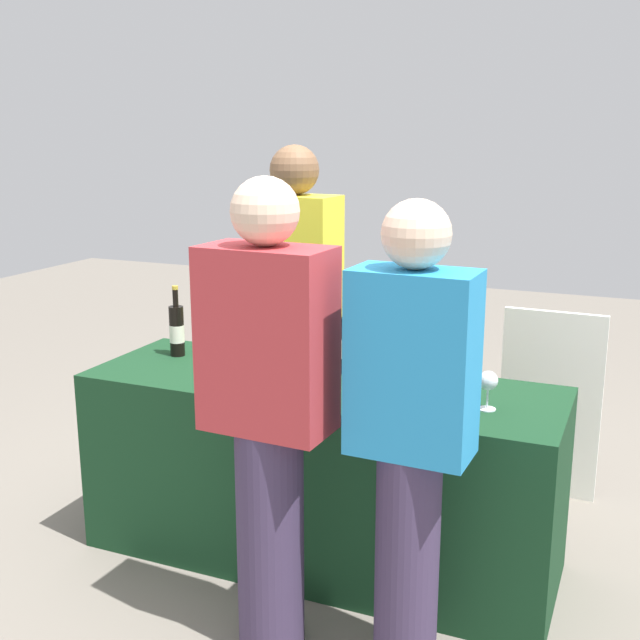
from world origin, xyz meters
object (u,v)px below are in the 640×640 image
server_pouring (296,311)px  guest_1 (411,430)px  wine_bottle_1 (271,336)px  wine_bottle_2 (350,344)px  menu_board (550,404)px  wine_glass_1 (263,367)px  wine_bottle_0 (177,330)px  wine_glass_0 (253,356)px  wine_bottle_5 (451,358)px  wine_bottle_4 (410,354)px  wine_glass_2 (320,370)px  guest_0 (268,408)px  wine_bottle_3 (377,353)px  wine_glass_3 (488,382)px

server_pouring → guest_1: size_ratio=1.08×
wine_bottle_1 → wine_bottle_2: wine_bottle_2 is taller
wine_bottle_2 → menu_board: size_ratio=0.37×
wine_glass_1 → server_pouring: server_pouring is taller
menu_board → wine_bottle_0: bearing=-147.9°
menu_board → wine_glass_0: bearing=-133.9°
wine_bottle_1 → menu_board: (1.08, 0.81, -0.42)m
wine_bottle_2 → wine_glass_0: (-0.34, -0.20, -0.03)m
wine_bottle_2 → wine_bottle_5: (0.41, 0.01, -0.01)m
wine_bottle_0 → wine_glass_1: size_ratio=2.44×
wine_bottle_4 → wine_bottle_0: bearing=-177.1°
wine_glass_2 → guest_0: size_ratio=0.08×
wine_glass_0 → wine_glass_2: bearing=-15.7°
wine_bottle_5 → guest_0: size_ratio=0.18×
wine_glass_2 → guest_1: 0.62m
wine_glass_2 → guest_0: bearing=-88.6°
wine_bottle_3 → wine_glass_2: (-0.15, -0.22, -0.02)m
wine_glass_1 → guest_0: size_ratio=0.08×
wine_bottle_0 → guest_1: bearing=-26.9°
wine_bottle_3 → guest_0: size_ratio=0.20×
wine_glass_2 → menu_board: size_ratio=0.15×
server_pouring → guest_0: size_ratio=1.04×
server_pouring → wine_bottle_3: bearing=145.7°
wine_bottle_0 → wine_glass_3: bearing=-6.6°
wine_bottle_3 → menu_board: size_ratio=0.36×
wine_bottle_0 → wine_glass_2: 0.82m
wine_bottle_1 → wine_glass_2: (0.36, -0.31, -0.02)m
wine_bottle_4 → wine_glass_0: bearing=-161.3°
wine_bottle_4 → wine_glass_2: 0.39m
wine_glass_0 → wine_glass_3: wine_glass_3 is taller
wine_bottle_3 → guest_1: guest_1 is taller
server_pouring → wine_glass_1: bearing=108.9°
wine_glass_3 → guest_1: 0.50m
wine_bottle_1 → guest_1: size_ratio=0.20×
wine_bottle_5 → guest_1: (0.05, -0.71, -0.03)m
wine_bottle_2 → wine_glass_0: size_ratio=2.65×
server_pouring → menu_board: bearing=-153.4°
wine_glass_2 → menu_board: 1.39m
wine_bottle_4 → wine_glass_1: (-0.49, -0.32, -0.02)m
wine_bottle_1 → server_pouring: size_ratio=0.18×
wine_bottle_2 → guest_0: size_ratio=0.21×
wine_bottle_1 → wine_bottle_4: bearing=-1.7°
wine_bottle_1 → menu_board: wine_bottle_1 is taller
wine_bottle_0 → guest_0: (0.79, -0.69, -0.02)m
wine_bottle_0 → wine_bottle_3: 0.93m
wine_bottle_2 → wine_glass_3: size_ratio=2.36×
wine_glass_2 → server_pouring: size_ratio=0.08×
wine_bottle_1 → wine_glass_3: (0.97, -0.23, -0.01)m
wine_bottle_1 → wine_glass_2: wine_bottle_1 is taller
wine_bottle_3 → wine_bottle_4: 0.14m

